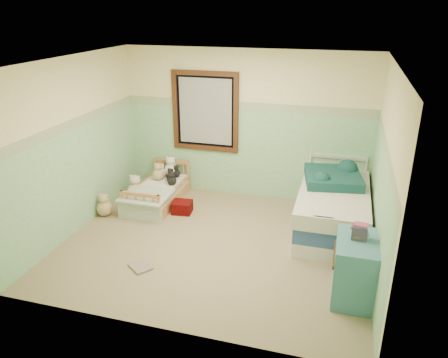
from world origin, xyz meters
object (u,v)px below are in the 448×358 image
(twin_bed_frame, at_px, (331,224))
(floor_book, at_px, (140,267))
(toddler_bed_frame, at_px, (158,198))
(plush_floor_tan, at_px, (105,208))
(plush_floor_cream, at_px, (136,190))
(dresser, at_px, (355,269))
(red_pillow, at_px, (182,207))

(twin_bed_frame, bearing_deg, floor_book, -143.77)
(toddler_bed_frame, relative_size, plush_floor_tan, 5.40)
(plush_floor_cream, relative_size, dresser, 0.40)
(plush_floor_cream, distance_m, twin_bed_frame, 3.34)
(dresser, bearing_deg, plush_floor_cream, 153.73)
(twin_bed_frame, bearing_deg, red_pillow, -178.76)
(twin_bed_frame, bearing_deg, toddler_bed_frame, 176.05)
(plush_floor_tan, height_order, red_pillow, plush_floor_tan)
(plush_floor_cream, xyz_separation_m, dresser, (3.64, -1.80, 0.22))
(dresser, distance_m, floor_book, 2.64)
(toddler_bed_frame, distance_m, floor_book, 1.97)
(plush_floor_cream, bearing_deg, dresser, -26.27)
(toddler_bed_frame, xyz_separation_m, twin_bed_frame, (2.88, -0.20, 0.02))
(twin_bed_frame, height_order, red_pillow, twin_bed_frame)
(toddler_bed_frame, xyz_separation_m, floor_book, (0.58, -1.88, -0.07))
(twin_bed_frame, xyz_separation_m, floor_book, (-2.30, -1.68, -0.10))
(toddler_bed_frame, xyz_separation_m, plush_floor_cream, (-0.44, 0.06, 0.06))
(dresser, distance_m, red_pillow, 3.06)
(plush_floor_cream, xyz_separation_m, plush_floor_tan, (-0.17, -0.74, -0.02))
(toddler_bed_frame, height_order, twin_bed_frame, twin_bed_frame)
(red_pillow, xyz_separation_m, floor_book, (0.05, -1.63, -0.08))
(plush_floor_tan, xyz_separation_m, dresser, (3.81, -1.05, 0.24))
(dresser, xyz_separation_m, floor_book, (-2.61, -0.15, -0.35))
(red_pillow, distance_m, floor_book, 1.63)
(plush_floor_tan, relative_size, dresser, 0.35)
(plush_floor_cream, height_order, red_pillow, plush_floor_cream)
(toddler_bed_frame, height_order, plush_floor_tan, plush_floor_tan)
(plush_floor_tan, distance_m, twin_bed_frame, 3.53)
(toddler_bed_frame, height_order, red_pillow, red_pillow)
(dresser, height_order, red_pillow, dresser)
(dresser, height_order, floor_book, dresser)
(plush_floor_cream, relative_size, red_pillow, 0.93)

